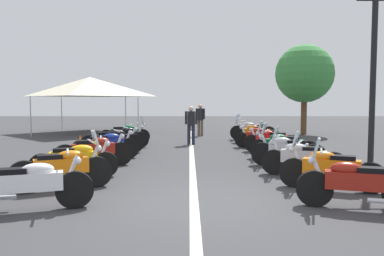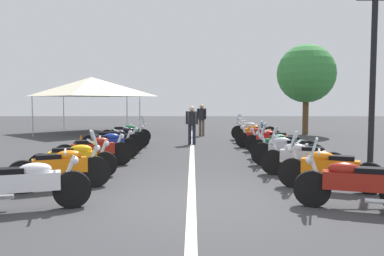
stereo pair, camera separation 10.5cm
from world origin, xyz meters
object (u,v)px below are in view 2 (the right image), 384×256
Objects in this scene: motorcycle_right_row_2 at (301,158)px; motorcycle_right_row_6 at (262,137)px; motorcycle_right_row_1 at (328,168)px; roadside_tree_0 at (306,74)px; motorcycle_left_row_0 at (25,184)px; motorcycle_left_row_1 at (62,167)px; street_lamp_twin_globe at (374,45)px; motorcycle_right_row_0 at (353,183)px; traffic_cone_0 at (81,143)px; motorcycle_right_row_3 at (287,150)px; motorcycle_left_row_4 at (106,145)px; motorcycle_right_row_8 at (253,130)px; motorcycle_right_row_4 at (283,145)px; bystander_0 at (202,117)px; motorcycle_left_row_7 at (126,133)px; motorcycle_left_row_5 at (113,140)px; event_tent at (91,87)px; bystander_1 at (192,122)px; motorcycle_left_row_6 at (124,136)px; motorcycle_right_row_5 at (272,140)px; motorcycle_left_row_3 at (94,150)px; motorcycle_left_row_2 at (74,159)px; motorcycle_right_row_7 at (257,133)px.

motorcycle_right_row_6 is (5.58, -0.04, -0.02)m from motorcycle_right_row_2.
motorcycle_right_row_1 is 14.17m from roadside_tree_0.
motorcycle_left_row_1 reaches higher than motorcycle_left_row_0.
street_lamp_twin_globe is 12.02m from roadside_tree_0.
motorcycle_right_row_1 is at bearing -75.29° from motorcycle_right_row_0.
motorcycle_right_row_2 is 8.40m from traffic_cone_0.
motorcycle_left_row_0 is 1.08× the size of motorcycle_right_row_0.
motorcycle_right_row_3 is (2.84, -5.34, 0.00)m from motorcycle_left_row_1.
motorcycle_left_row_4 is 0.99× the size of motorcycle_right_row_8.
motorcycle_right_row_6 is at bearing -68.57° from motorcycle_right_row_4.
motorcycle_left_row_1 is at bearing -167.30° from bystander_0.
motorcycle_left_row_7 is 1.07× the size of motorcycle_right_row_1.
motorcycle_right_row_8 is at bearing -69.83° from motorcycle_right_row_6.
motorcycle_right_row_6 is at bearing 151.22° from roadside_tree_0.
motorcycle_left_row_4 is 0.41× the size of roadside_tree_0.
motorcycle_left_row_1 is 0.95× the size of motorcycle_right_row_8.
motorcycle_right_row_2 reaches higher than motorcycle_left_row_5.
event_tent is at bearing -44.05° from motorcycle_right_row_0.
bystander_1 is (8.32, -2.68, 0.47)m from motorcycle_left_row_1.
motorcycle_right_row_1 is at bearing 30.14° from bystander_1.
motorcycle_right_row_3 reaches higher than motorcycle_left_row_7.
motorcycle_right_row_0 is at bearing -73.34° from motorcycle_left_row_6.
motorcycle_left_row_4 is at bearing -106.15° from motorcycle_left_row_6.
motorcycle_right_row_8 is at bearing 133.91° from bystander_1.
motorcycle_left_row_1 is at bearing 84.77° from motorcycle_right_row_8.
motorcycle_left_row_7 reaches higher than motorcycle_right_row_5.
street_lamp_twin_globe is (-1.26, -7.10, 2.70)m from motorcycle_left_row_3.
motorcycle_left_row_4 is 8.78m from bystander_0.
motorcycle_left_row_3 is 1.01× the size of motorcycle_right_row_6.
motorcycle_right_row_0 is at bearing -67.44° from motorcycle_left_row_5.
traffic_cone_0 is at bearing 88.01° from motorcycle_left_row_3.
event_tent is (16.03, 8.52, 2.18)m from motorcycle_right_row_0.
motorcycle_right_row_2 is at bearing -52.61° from motorcycle_left_row_5.
bystander_1 is 0.33× the size of roadside_tree_0.
bystander_1 is (7.10, -2.79, 0.50)m from motorcycle_left_row_2.
motorcycle_left_row_5 is 3.07m from motorcycle_left_row_7.
motorcycle_left_row_4 is at bearing -21.38° from bystander_1.
event_tent is (5.86, 8.59, 2.20)m from motorcycle_right_row_7.
roadside_tree_0 is (6.39, -3.51, 2.87)m from motorcycle_right_row_6.
motorcycle_left_row_0 is at bearing 87.83° from motorcycle_right_row_8.
motorcycle_left_row_7 is (1.52, 0.18, 0.01)m from motorcycle_left_row_6.
motorcycle_left_row_2 is at bearing 92.45° from street_lamp_twin_globe.
bystander_0 is at bearing 19.77° from street_lamp_twin_globe.
motorcycle_left_row_6 is 7.78m from motorcycle_right_row_2.
event_tent is at bearing -36.92° from motorcycle_right_row_2.
motorcycle_left_row_7 is 11.54m from motorcycle_right_row_0.
motorcycle_right_row_6 is at bearing -65.75° from motorcycle_right_row_1.
street_lamp_twin_globe reaches higher than motorcycle_left_row_7.
traffic_cone_0 is (7.97, 1.36, -0.17)m from motorcycle_left_row_0.
motorcycle_right_row_7 is at bearing 39.96° from motorcycle_left_row_2.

